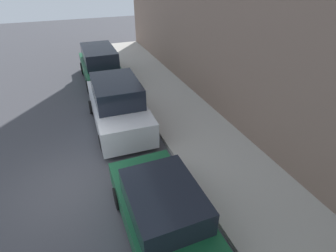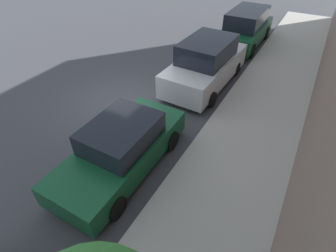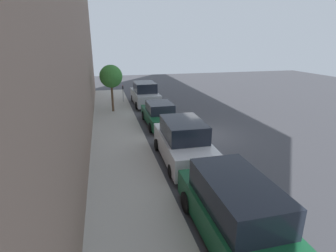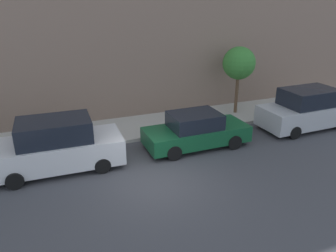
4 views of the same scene
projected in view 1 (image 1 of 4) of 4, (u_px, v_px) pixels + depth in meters
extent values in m
plane|color=#424247|center=(70.00, 188.00, 7.97)|extent=(60.00, 60.00, 0.00)
cube|color=#B2ADA3|center=(214.00, 150.00, 9.48)|extent=(3.01, 32.00, 0.15)
cube|color=#14512D|center=(166.00, 222.00, 6.22)|extent=(1.83, 4.51, 0.68)
cube|color=black|center=(164.00, 200.00, 5.96)|extent=(1.60, 2.11, 0.64)
cylinder|color=black|center=(119.00, 198.00, 7.20)|extent=(0.22, 0.62, 0.62)
cylinder|color=black|center=(176.00, 182.00, 7.72)|extent=(0.22, 0.62, 0.62)
cube|color=silver|center=(118.00, 110.00, 10.72)|extent=(2.09, 4.85, 0.96)
cube|color=black|center=(116.00, 90.00, 10.26)|extent=(1.80, 2.65, 0.80)
cylinder|color=black|center=(92.00, 107.00, 11.83)|extent=(0.22, 0.60, 0.60)
cylinder|color=black|center=(132.00, 100.00, 12.40)|extent=(0.22, 0.60, 0.60)
cylinder|color=black|center=(103.00, 142.00, 9.47)|extent=(0.22, 0.60, 0.60)
cylinder|color=black|center=(152.00, 132.00, 10.04)|extent=(0.22, 0.60, 0.60)
cube|color=#14512D|center=(101.00, 70.00, 14.99)|extent=(1.93, 4.91, 0.84)
cube|color=black|center=(99.00, 55.00, 14.54)|extent=(1.69, 3.11, 0.84)
cylinder|color=black|center=(83.00, 68.00, 16.06)|extent=(0.22, 0.70, 0.70)
cylinder|color=black|center=(112.00, 65.00, 16.62)|extent=(0.22, 0.70, 0.70)
cylinder|color=black|center=(89.00, 87.00, 13.66)|extent=(0.22, 0.70, 0.70)
cylinder|color=black|center=(123.00, 82.00, 14.21)|extent=(0.22, 0.70, 0.70)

